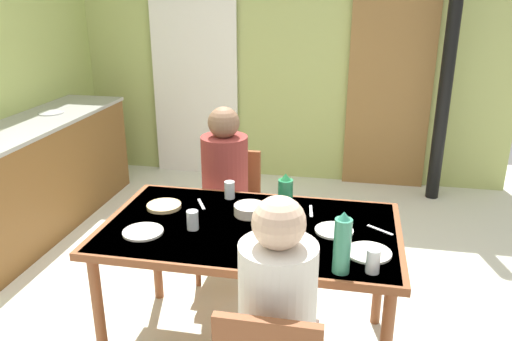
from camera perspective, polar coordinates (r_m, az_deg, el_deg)
name	(u,v)px	position (r m, az deg, el deg)	size (l,w,h in m)	color
ground_plane	(218,322)	(3.23, -4.31, -16.54)	(6.88, 6.88, 0.00)	silver
wall_back	(284,53)	(5.23, 3.17, 13.04)	(4.48, 0.10, 2.59)	#AAB667
door_wooden	(390,87)	(5.16, 14.74, 9.01)	(0.80, 0.05, 2.00)	olive
stove_pipe_column	(449,62)	(4.90, 20.78, 11.34)	(0.12, 0.12, 2.59)	black
curtain_panel	(195,72)	(5.37, -6.90, 10.87)	(0.90, 0.03, 2.17)	white
kitchen_counter	(37,175)	(4.57, -23.37, -0.51)	(0.61, 2.16, 0.91)	brown
dining_table	(250,238)	(2.66, -0.63, -7.61)	(1.52, 0.89, 0.76)	brown
chair_far_diner	(230,206)	(3.51, -2.91, -4.01)	(0.40, 0.40, 0.87)	brown
person_near_diner	(278,301)	(2.02, 2.49, -14.40)	(0.30, 0.37, 0.77)	silver
person_far_diner	(224,174)	(3.28, -3.57, -0.41)	(0.30, 0.37, 0.77)	maroon
water_bottle_green_near	(342,244)	(2.20, 9.65, -8.13)	(0.08, 0.08, 0.28)	#3B8C6C
water_bottle_green_far	(285,200)	(2.61, 3.30, -3.32)	(0.08, 0.08, 0.27)	#247B4A
serving_bowl_center	(250,210)	(2.74, -0.70, -4.43)	(0.17, 0.17, 0.06)	#F4DEC9
dinner_plate_near_left	(369,253)	(2.42, 12.52, -8.98)	(0.21, 0.21, 0.01)	white
dinner_plate_near_right	(143,232)	(2.62, -12.55, -6.72)	(0.20, 0.20, 0.01)	white
dinner_plate_far_center	(334,230)	(2.60, 8.75, -6.66)	(0.19, 0.19, 0.01)	white
drinking_glass_by_near_diner	(373,261)	(2.26, 12.98, -9.85)	(0.06, 0.06, 0.11)	silver
drinking_glass_by_far_diner	(230,190)	(2.95, -2.98, -2.18)	(0.06, 0.06, 0.10)	silver
drinking_glass_spare_center	(193,220)	(2.60, -7.12, -5.53)	(0.06, 0.06, 0.10)	silver
bread_plate_sliced	(164,206)	(2.88, -10.27, -3.93)	(0.19, 0.19, 0.02)	#DBB77A
cutlery_knife_near	(311,211)	(2.81, 6.18, -4.54)	(0.15, 0.02, 0.00)	silver
cutlery_fork_near	(380,230)	(2.66, 13.72, -6.49)	(0.15, 0.02, 0.00)	silver
cutlery_knife_far	(201,204)	(2.89, -6.17, -3.76)	(0.15, 0.02, 0.00)	silver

